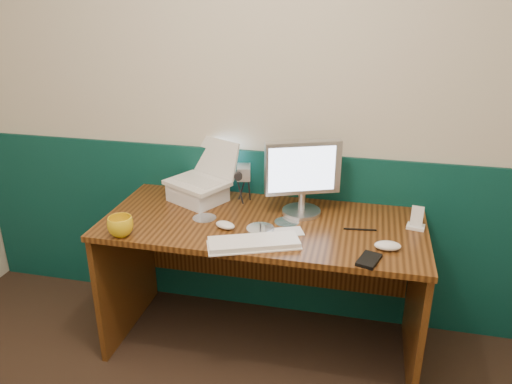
% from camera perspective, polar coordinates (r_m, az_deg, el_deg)
% --- Properties ---
extents(back_wall, '(3.50, 0.04, 2.50)m').
position_cam_1_polar(back_wall, '(2.70, -0.39, 9.87)').
color(back_wall, beige).
rests_on(back_wall, ground).
extents(wainscot, '(3.48, 0.02, 1.00)m').
position_cam_1_polar(wainscot, '(2.95, -0.41, -4.58)').
color(wainscot, '#083732').
rests_on(wainscot, ground).
extents(desk, '(1.60, 0.70, 0.75)m').
position_cam_1_polar(desk, '(2.68, 0.73, -10.65)').
color(desk, '#361C09').
rests_on(desk, ground).
extents(laptop_riser, '(0.34, 0.33, 0.09)m').
position_cam_1_polar(laptop_riser, '(2.74, -6.68, -0.09)').
color(laptop_riser, silver).
rests_on(laptop_riser, desk).
extents(laptop, '(0.38, 0.35, 0.26)m').
position_cam_1_polar(laptop, '(2.67, -6.84, 3.39)').
color(laptop, white).
rests_on(laptop, laptop_riser).
extents(monitor, '(0.39, 0.24, 0.38)m').
position_cam_1_polar(monitor, '(2.52, 5.35, 1.53)').
color(monitor, silver).
rests_on(monitor, desk).
extents(keyboard, '(0.43, 0.28, 0.02)m').
position_cam_1_polar(keyboard, '(2.26, -0.26, -5.90)').
color(keyboard, white).
rests_on(keyboard, desk).
extents(mouse_right, '(0.12, 0.08, 0.04)m').
position_cam_1_polar(mouse_right, '(2.30, 14.82, -5.95)').
color(mouse_right, white).
rests_on(mouse_right, desk).
extents(mouse_left, '(0.12, 0.09, 0.03)m').
position_cam_1_polar(mouse_left, '(2.42, -3.55, -3.79)').
color(mouse_left, white).
rests_on(mouse_left, desk).
extents(mug, '(0.13, 0.13, 0.10)m').
position_cam_1_polar(mug, '(2.42, -15.23, -3.80)').
color(mug, gold).
rests_on(mug, desk).
extents(camcorder, '(0.12, 0.15, 0.21)m').
position_cam_1_polar(camcorder, '(2.69, -1.40, 1.02)').
color(camcorder, '#ACACB0').
rests_on(camcorder, desk).
extents(cd_spindle, '(0.13, 0.13, 0.03)m').
position_cam_1_polar(cd_spindle, '(2.37, 0.50, -4.43)').
color(cd_spindle, silver).
rests_on(cd_spindle, desk).
extents(cd_loose_a, '(0.12, 0.12, 0.00)m').
position_cam_1_polar(cd_loose_a, '(2.55, -5.91, -2.95)').
color(cd_loose_a, silver).
rests_on(cd_loose_a, desk).
extents(cd_loose_b, '(0.12, 0.12, 0.00)m').
position_cam_1_polar(cd_loose_b, '(2.49, 3.53, -3.42)').
color(cd_loose_b, silver).
rests_on(cd_loose_b, desk).
extents(pen, '(0.16, 0.03, 0.01)m').
position_cam_1_polar(pen, '(2.46, 11.80, -4.21)').
color(pen, black).
rests_on(pen, desk).
extents(papers, '(0.17, 0.14, 0.00)m').
position_cam_1_polar(papers, '(2.39, 3.65, -4.57)').
color(papers, silver).
rests_on(papers, desk).
extents(dock, '(0.09, 0.08, 0.02)m').
position_cam_1_polar(dock, '(2.55, 17.78, -3.80)').
color(dock, white).
rests_on(dock, desk).
extents(music_player, '(0.06, 0.04, 0.10)m').
position_cam_1_polar(music_player, '(2.52, 17.93, -2.64)').
color(music_player, white).
rests_on(music_player, dock).
extents(pda, '(0.11, 0.15, 0.02)m').
position_cam_1_polar(pda, '(2.20, 12.78, -7.57)').
color(pda, black).
rests_on(pda, desk).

